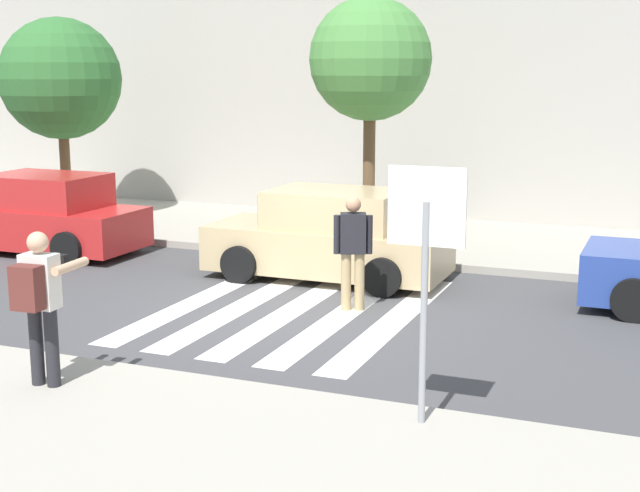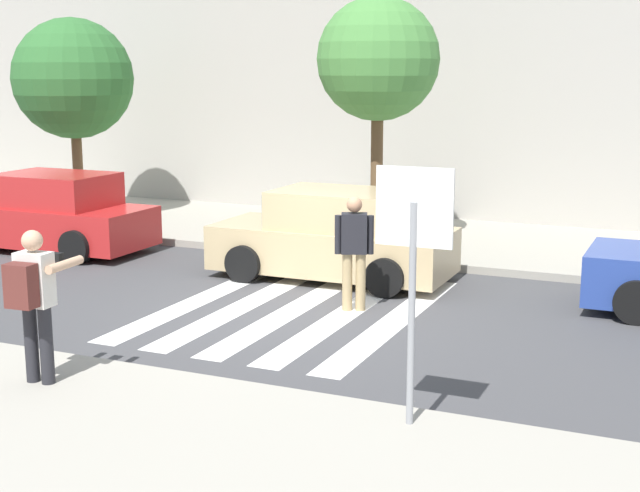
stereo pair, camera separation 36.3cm
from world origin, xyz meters
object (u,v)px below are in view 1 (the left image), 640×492
Objects in this scene: stop_sign at (426,239)px; pedestrian_crossing at (353,247)px; street_tree_west at (60,79)px; parked_car_red at (42,216)px; photographer_with_backpack at (39,295)px; parked_car_tan at (330,237)px; street_tree_center at (370,60)px.

stop_sign is 4.79m from pedestrian_crossing.
street_tree_west reaches higher than stop_sign.
parked_car_red is at bearing 165.96° from pedestrian_crossing.
parked_car_tan is at bearing 82.53° from photographer_with_backpack.
parked_car_red is at bearing -180.00° from parked_car_tan.
stop_sign is 0.62× the size of parked_car_red.
pedestrian_crossing is at bearing 67.80° from photographer_with_backpack.
street_tree_center is at bearing 106.02° from pedestrian_crossing.
pedestrian_crossing is 2.10m from parked_car_tan.
street_tree_west is at bearing 119.48° from parked_car_red.
pedestrian_crossing is 0.38× the size of street_tree_west.
street_tree_west reaches higher than pedestrian_crossing.
stop_sign is 11.15m from parked_car_red.
pedestrian_crossing is (1.91, 4.69, -0.19)m from photographer_with_backpack.
stop_sign is at bearing -38.62° from street_tree_west.
street_tree_west reaches higher than parked_car_red.
street_tree_west is at bearing 126.28° from photographer_with_backpack.
stop_sign reaches higher than photographer_with_backpack.
street_tree_center is (-3.49, 8.54, 1.74)m from stop_sign.
photographer_with_backpack is 1.00× the size of pedestrian_crossing.
stop_sign reaches higher than parked_car_tan.
street_tree_center is (-1.27, 4.43, 2.75)m from pedestrian_crossing.
stop_sign is at bearing -67.78° from street_tree_center.
parked_car_red is at bearing 147.78° from stop_sign.
photographer_with_backpack is 0.42× the size of parked_car_tan.
stop_sign is 1.47× the size of pedestrian_crossing.
parked_car_tan is (-3.28, 5.91, -1.26)m from stop_sign.
stop_sign is 0.62× the size of parked_car_tan.
pedestrian_crossing reaches higher than parked_car_tan.
photographer_with_backpack is at bearing -97.47° from parked_car_tan.
street_tree_west reaches higher than photographer_with_backpack.
parked_car_tan is 0.85× the size of street_tree_center.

